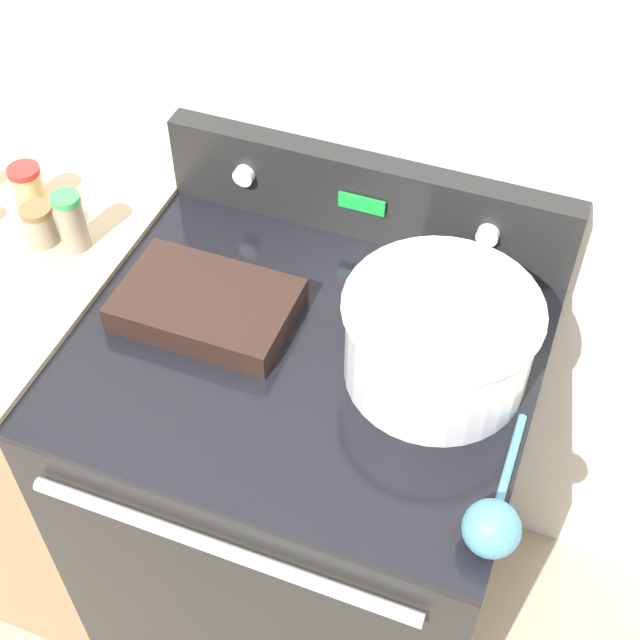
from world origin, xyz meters
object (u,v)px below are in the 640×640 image
Objects in this scene: ladle at (493,524)px; spice_jar_green_cap at (71,221)px; casserole_dish at (206,304)px; mixing_bowl at (439,336)px; spice_jar_brown_cap at (40,224)px; spice_jar_red_cap at (28,187)px.

spice_jar_green_cap is (-0.87, 0.32, 0.03)m from ladle.
casserole_dish is at bearing -12.28° from spice_jar_green_cap.
mixing_bowl is at bearing 120.60° from ladle.
spice_jar_brown_cap is (-0.06, -0.01, -0.02)m from spice_jar_green_cap.
casserole_dish is 0.62m from ladle.
spice_jar_brown_cap is (-0.78, 0.04, -0.04)m from mixing_bowl.
mixing_bowl is 1.16× the size of ladle.
mixing_bowl is 0.41m from casserole_dish.
mixing_bowl is 2.70× the size of spice_jar_green_cap.
spice_jar_brown_cap is (-0.37, 0.05, 0.02)m from casserole_dish.
mixing_bowl is at bearing -2.81° from spice_jar_brown_cap.
spice_jar_green_cap reaches higher than casserole_dish.
spice_jar_brown_cap is at bearing 161.90° from ladle.
spice_jar_brown_cap is at bearing -46.45° from spice_jar_red_cap.
spice_jar_red_cap reaches higher than casserole_dish.
casserole_dish is 3.78× the size of spice_jar_brown_cap.
spice_jar_green_cap is (-0.71, 0.05, -0.02)m from mixing_bowl.
spice_jar_red_cap is at bearing 133.55° from spice_jar_brown_cap.
casserole_dish is 0.37m from spice_jar_brown_cap.
spice_jar_red_cap is at bearing 163.22° from casserole_dish.
spice_jar_green_cap reaches higher than spice_jar_red_cap.
casserole_dish is (-0.41, -0.02, -0.06)m from mixing_bowl.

